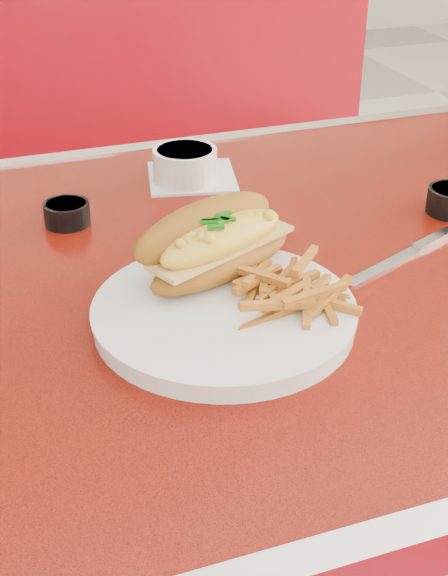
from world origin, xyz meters
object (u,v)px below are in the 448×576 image
object	(u,v)px
dinner_plate	(224,314)
gravy_ramekin	(185,165)
mac_hoagie	(216,242)
sauce_cup_left	(67,212)
booth_bench_far	(144,284)
diner_table	(295,369)
knife	(411,251)
fork	(260,278)

from	to	relation	value
dinner_plate	gravy_ramekin	world-z (taller)	gravy_ramekin
mac_hoagie	sauce_cup_left	bearing A→B (deg)	96.53
booth_bench_far	dinner_plate	world-z (taller)	booth_bench_far
diner_table	gravy_ramekin	size ratio (longest dim) A/B	11.52
dinner_plate	sauce_cup_left	size ratio (longest dim) A/B	4.63
booth_bench_far	sauce_cup_left	xyz separation A→B (m)	(-0.24, -0.64, 0.50)
diner_table	booth_bench_far	world-z (taller)	booth_bench_far
dinner_plate	knife	xyz separation A→B (m)	(0.25, 0.07, -0.01)
booth_bench_far	mac_hoagie	bearing A→B (deg)	-97.75
dinner_plate	fork	size ratio (longest dim) A/B	2.40
dinner_plate	mac_hoagie	world-z (taller)	mac_hoagie
gravy_ramekin	sauce_cup_left	distance (m)	0.19
booth_bench_far	knife	xyz separation A→B (m)	(0.12, -0.85, 0.49)
fork	gravy_ramekin	distance (m)	0.31
sauce_cup_left	diner_table	bearing A→B (deg)	-36.14
diner_table	mac_hoagie	xyz separation A→B (m)	(-0.11, -0.03, 0.21)
mac_hoagie	sauce_cup_left	xyz separation A→B (m)	(-0.12, 0.21, -0.04)
diner_table	sauce_cup_left	bearing A→B (deg)	143.86
mac_hoagie	knife	bearing A→B (deg)	-25.38
fork	knife	bearing A→B (deg)	-101.53
gravy_ramekin	mac_hoagie	bearing A→B (deg)	-100.66
dinner_plate	mac_hoagie	size ratio (longest dim) A/B	1.65
mac_hoagie	booth_bench_far	bearing A→B (deg)	58.01
gravy_ramekin	sauce_cup_left	size ratio (longest dim) A/B	1.43
fork	booth_bench_far	bearing A→B (deg)	-23.95
gravy_ramekin	diner_table	bearing A→B (deg)	-75.95
gravy_ramekin	knife	size ratio (longest dim) A/B	0.59
booth_bench_far	fork	distance (m)	1.01
mac_hoagie	gravy_ramekin	distance (m)	0.29
dinner_plate	knife	size ratio (longest dim) A/B	1.91
booth_bench_far	dinner_plate	distance (m)	1.05
dinner_plate	knife	world-z (taller)	dinner_plate
diner_table	booth_bench_far	distance (m)	0.87
mac_hoagie	sauce_cup_left	distance (m)	0.24
mac_hoagie	gravy_ramekin	world-z (taller)	mac_hoagie
booth_bench_far	mac_hoagie	size ratio (longest dim) A/B	5.76
diner_table	gravy_ramekin	xyz separation A→B (m)	(-0.06, 0.25, 0.19)
dinner_plate	mac_hoagie	xyz separation A→B (m)	(0.02, 0.07, 0.04)
dinner_plate	fork	world-z (taller)	same
fork	knife	size ratio (longest dim) A/B	0.80
dinner_plate	booth_bench_far	bearing A→B (deg)	81.87
dinner_plate	sauce_cup_left	distance (m)	0.30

